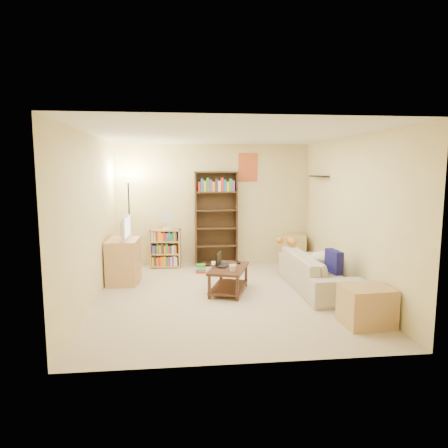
% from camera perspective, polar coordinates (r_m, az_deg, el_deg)
% --- Properties ---
extents(room, '(4.50, 4.54, 2.52)m').
position_cam_1_polar(room, '(6.13, 0.29, 4.46)').
color(room, '#C7AD95').
rests_on(room, ground).
extents(sofa, '(2.05, 0.83, 0.60)m').
position_cam_1_polar(sofa, '(6.85, 13.18, -6.63)').
color(sofa, '#BAAE9A').
rests_on(sofa, ground).
extents(navy_pillow, '(0.16, 0.40, 0.35)m').
position_cam_1_polar(navy_pillow, '(6.42, 15.42, -5.18)').
color(navy_pillow, '#151354').
rests_on(navy_pillow, sofa).
extents(cream_blanket, '(0.55, 0.39, 0.24)m').
position_cam_1_polar(cream_blanket, '(6.89, 14.25, -4.75)').
color(cream_blanket, beige).
rests_on(cream_blanket, sofa).
extents(tabby_cat, '(0.47, 0.17, 0.16)m').
position_cam_1_polar(tabby_cat, '(7.41, 9.30, -2.43)').
color(tabby_cat, '#C37729').
rests_on(tabby_cat, sofa).
extents(coffee_table, '(0.79, 1.05, 0.41)m').
position_cam_1_polar(coffee_table, '(6.51, 0.67, -7.46)').
color(coffee_table, '#44251A').
rests_on(coffee_table, ground).
extents(laptop, '(0.47, 0.43, 0.03)m').
position_cam_1_polar(laptop, '(6.53, 0.35, -5.96)').
color(laptop, black).
rests_on(laptop, coffee_table).
extents(laptop_screen, '(0.11, 0.30, 0.21)m').
position_cam_1_polar(laptop_screen, '(6.53, -0.81, -4.95)').
color(laptop_screen, white).
rests_on(laptop_screen, laptop).
extents(mug, '(0.15, 0.15, 0.11)m').
position_cam_1_polar(mug, '(6.20, 1.22, -6.32)').
color(mug, white).
rests_on(mug, coffee_table).
extents(tv_remote, '(0.06, 0.17, 0.02)m').
position_cam_1_polar(tv_remote, '(6.75, 2.07, -5.52)').
color(tv_remote, black).
rests_on(tv_remote, coffee_table).
extents(tv_stand, '(0.55, 0.74, 0.77)m').
position_cam_1_polar(tv_stand, '(7.24, -14.13, -5.16)').
color(tv_stand, tan).
rests_on(tv_stand, ground).
extents(television, '(0.71, 0.16, 0.40)m').
position_cam_1_polar(television, '(7.14, -14.29, -0.56)').
color(television, black).
rests_on(television, tv_stand).
extents(tall_bookshelf, '(0.88, 0.31, 1.94)m').
position_cam_1_polar(tall_bookshelf, '(8.21, -1.15, 1.12)').
color(tall_bookshelf, '#3C2617').
rests_on(tall_bookshelf, ground).
extents(short_bookshelf, '(0.63, 0.30, 0.78)m').
position_cam_1_polar(short_bookshelf, '(8.18, -8.36, -3.48)').
color(short_bookshelf, tan).
rests_on(short_bookshelf, ground).
extents(desk_fan, '(0.28, 0.16, 0.42)m').
position_cam_1_polar(desk_fan, '(8.04, -8.15, 0.84)').
color(desk_fan, silver).
rests_on(desk_fan, short_bookshelf).
extents(floor_lamp, '(0.32, 0.32, 1.86)m').
position_cam_1_polar(floor_lamp, '(7.89, -13.48, 3.99)').
color(floor_lamp, black).
rests_on(floor_lamp, ground).
extents(side_table, '(0.65, 0.65, 0.61)m').
position_cam_1_polar(side_table, '(8.51, 9.80, -3.66)').
color(side_table, tan).
rests_on(side_table, ground).
extents(end_cabinet, '(0.63, 0.54, 0.50)m').
position_cam_1_polar(end_cabinet, '(5.50, 19.70, -10.99)').
color(end_cabinet, '#B17A56').
rests_on(end_cabinet, ground).
extents(book_stacks, '(0.50, 0.18, 0.20)m').
position_cam_1_polar(book_stacks, '(7.76, -2.16, -6.27)').
color(book_stacks, red).
rests_on(book_stacks, ground).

